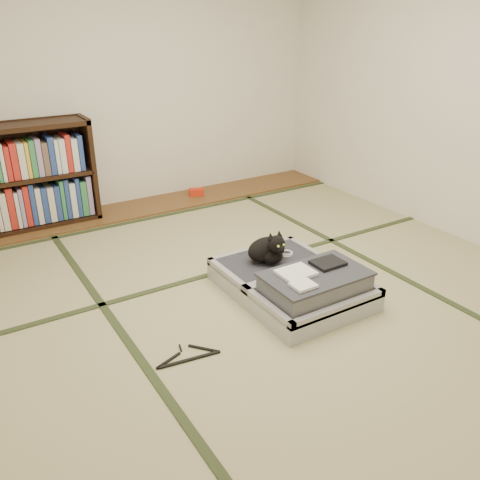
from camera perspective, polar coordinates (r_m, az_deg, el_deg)
floor at (r=3.57m, az=2.28°, el=-5.79°), size 4.50×4.50×0.00m
wood_strip at (r=5.19m, az=-10.11°, el=3.77°), size 4.00×0.50×0.02m
red_item at (r=5.41m, az=-4.93°, el=5.40°), size 0.17×0.14×0.07m
room_shell at (r=3.11m, az=2.74°, el=18.25°), size 4.50×4.50×4.50m
tatami_borders at (r=3.94m, az=-1.72°, el=-2.70°), size 4.00×4.50×0.01m
bookcase at (r=4.84m, az=-24.65°, el=5.95°), size 1.47×0.34×0.95m
suitcase at (r=3.47m, az=6.19°, el=-4.85°), size 0.76×1.01×0.30m
cat at (r=3.61m, az=3.26°, el=-1.07°), size 0.34×0.34×0.27m
cable_coil at (r=3.77m, az=5.19°, el=-1.52°), size 0.11×0.11×0.03m
hanger at (r=2.95m, az=-5.87°, el=-12.90°), size 0.38×0.19×0.01m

